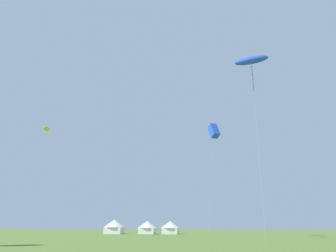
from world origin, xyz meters
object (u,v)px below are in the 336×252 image
at_px(kite_blue_box, 214,131).
at_px(festival_tent_right, 114,226).
at_px(festival_tent_center, 170,227).
at_px(kite_blue_parafoil, 251,61).
at_px(kite_yellow_parafoil, 46,129).
at_px(festival_tent_left, 147,227).

height_order(kite_blue_box, festival_tent_right, kite_blue_box).
distance_m(kite_blue_box, festival_tent_center, 26.93).
distance_m(kite_blue_parafoil, festival_tent_right, 54.13).
bearing_deg(kite_yellow_parafoil, festival_tent_right, 58.57).
distance_m(kite_blue_parafoil, festival_tent_left, 50.54).
relative_size(kite_blue_box, kite_blue_parafoil, 0.97).
bearing_deg(kite_blue_parafoil, festival_tent_center, 109.74).
bearing_deg(festival_tent_center, festival_tent_right, 180.00).
height_order(kite_blue_box, festival_tent_left, kite_blue_box).
height_order(festival_tent_right, festival_tent_left, festival_tent_right).
bearing_deg(festival_tent_left, kite_blue_box, -47.79).
bearing_deg(kite_blue_box, festival_tent_left, 132.21).
xyz_separation_m(kite_blue_box, festival_tent_right, (-23.84, 17.64, -17.14)).
bearing_deg(kite_yellow_parafoil, kite_blue_parafoil, -33.21).
bearing_deg(festival_tent_left, festival_tent_right, 180.00).
bearing_deg(kite_blue_parafoil, kite_blue_box, 100.42).
xyz_separation_m(kite_blue_box, kite_yellow_parafoil, (-34.16, 0.75, 2.02)).
height_order(kite_blue_box, kite_yellow_parafoil, kite_yellow_parafoil).
bearing_deg(kite_blue_box, festival_tent_center, 121.08).
distance_m(kite_blue_parafoil, kite_yellow_parafoil, 46.23).
bearing_deg(kite_blue_box, kite_yellow_parafoil, 178.75).
height_order(kite_blue_parafoil, festival_tent_right, kite_blue_parafoil).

